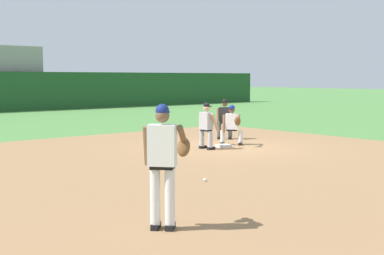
{
  "coord_description": "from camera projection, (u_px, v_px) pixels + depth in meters",
  "views": [
    {
      "loc": [
        -11.73,
        -12.35,
        2.24
      ],
      "look_at": [
        -4.98,
        -4.34,
        1.25
      ],
      "focal_mm": 50.0,
      "sensor_mm": 36.0,
      "label": 1
    }
  ],
  "objects": [
    {
      "name": "ground_plane",
      "position": [
        223.0,
        147.0,
        17.14
      ],
      "size": [
        160.0,
        160.0,
        0.0
      ],
      "primitive_type": "plane",
      "color": "#518942"
    },
    {
      "name": "infield_dirt_patch",
      "position": [
        204.0,
        173.0,
        12.5
      ],
      "size": [
        18.0,
        18.0,
        0.01
      ],
      "primitive_type": "cube",
      "color": "#9E754C",
      "rests_on": "ground"
    },
    {
      "name": "first_base_bag",
      "position": [
        223.0,
        146.0,
        17.13
      ],
      "size": [
        0.38,
        0.38,
        0.09
      ],
      "primitive_type": "cube",
      "color": "white",
      "rests_on": "ground"
    },
    {
      "name": "baseball",
      "position": [
        205.0,
        180.0,
        11.51
      ],
      "size": [
        0.07,
        0.07,
        0.07
      ],
      "primitive_type": "sphere",
      "color": "white",
      "rests_on": "ground"
    },
    {
      "name": "pitcher",
      "position": [
        164.0,
        159.0,
        7.8
      ],
      "size": [
        0.85,
        0.56,
        1.86
      ],
      "color": "black",
      "rests_on": "ground"
    },
    {
      "name": "first_baseman",
      "position": [
        232.0,
        123.0,
        17.61
      ],
      "size": [
        0.77,
        1.07,
        1.34
      ],
      "color": "black",
      "rests_on": "ground"
    },
    {
      "name": "baserunner",
      "position": [
        206.0,
        124.0,
        16.61
      ],
      "size": [
        0.44,
        0.59,
        1.46
      ],
      "color": "black",
      "rests_on": "ground"
    },
    {
      "name": "umpire",
      "position": [
        225.0,
        117.0,
        19.31
      ],
      "size": [
        0.67,
        0.68,
        1.46
      ],
      "color": "black",
      "rests_on": "ground"
    }
  ]
}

